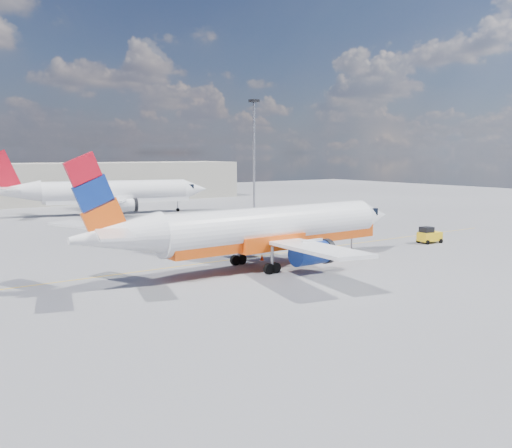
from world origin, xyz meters
TOP-DOWN VIEW (x-y plane):
  - ground at (0.00, 0.00)m, footprint 240.00×240.00m
  - taxi_line at (0.00, 3.00)m, footprint 70.00×0.15m
  - terminal_main at (5.00, 75.00)m, footprint 70.00×14.00m
  - main_jet at (-4.04, -1.83)m, footprint 33.79×26.73m
  - second_jet at (1.52, 48.26)m, footprint 35.11×27.02m
  - gse_tug at (19.21, -1.63)m, footprint 2.77×1.92m
  - traffic_cone at (-2.22, 0.84)m, footprint 0.43×0.43m
  - floodlight_mast at (24.97, 40.16)m, footprint 1.40×1.40m

SIDE VIEW (x-z plane):
  - ground at x=0.00m, z-range 0.00..0.00m
  - taxi_line at x=0.00m, z-range 0.00..0.01m
  - traffic_cone at x=-2.22m, z-range -0.01..0.59m
  - gse_tug at x=19.21m, z-range -0.05..1.81m
  - main_jet at x=-4.04m, z-range -1.71..8.54m
  - second_jet at x=1.52m, z-range -1.77..8.83m
  - terminal_main at x=5.00m, z-range 0.00..8.00m
  - floodlight_mast at x=24.97m, z-range 1.91..21.14m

